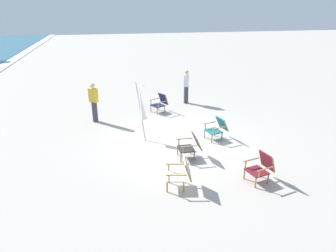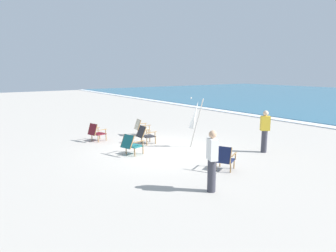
{
  "view_description": "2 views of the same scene",
  "coord_description": "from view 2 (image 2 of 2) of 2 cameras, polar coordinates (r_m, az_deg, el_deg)",
  "views": [
    {
      "loc": [
        -9.57,
        2.33,
        4.61
      ],
      "look_at": [
        -0.48,
        0.53,
        0.78
      ],
      "focal_mm": 32.0,
      "sensor_mm": 36.0,
      "label": 1
    },
    {
      "loc": [
        9.53,
        -6.44,
        3.1
      ],
      "look_at": [
        -0.95,
        0.88,
        0.75
      ],
      "focal_mm": 32.0,
      "sensor_mm": 36.0,
      "label": 2
    }
  ],
  "objects": [
    {
      "name": "person_by_waterline",
      "position": [
        7.81,
        8.39,
        -6.54
      ],
      "size": [
        0.39,
        0.31,
        1.63
      ],
      "color": "#383842",
      "rests_on": "ground"
    },
    {
      "name": "beach_chair_front_right",
      "position": [
        9.58,
        10.64,
        -5.95
      ],
      "size": [
        0.82,
        0.86,
        0.82
      ],
      "color": "#19234C",
      "rests_on": "ground"
    },
    {
      "name": "beach_chair_far_center",
      "position": [
        12.91,
        -4.38,
        -1.57
      ],
      "size": [
        0.6,
        0.72,
        0.8
      ],
      "color": "#28282D",
      "rests_on": "ground"
    },
    {
      "name": "beach_chair_back_left",
      "position": [
        11.25,
        -7.01,
        -3.42
      ],
      "size": [
        0.75,
        0.86,
        0.8
      ],
      "color": "#196066",
      "rests_on": "ground"
    },
    {
      "name": "surf_band",
      "position": [
        19.68,
        25.37,
        0.43
      ],
      "size": [
        80.0,
        1.1,
        0.06
      ],
      "primitive_type": "cube",
      "color": "white",
      "rests_on": "ground"
    },
    {
      "name": "umbrella_furled_white",
      "position": [
        12.14,
        5.15,
        2.07
      ],
      "size": [
        0.64,
        0.41,
        2.06
      ],
      "color": "#B7B2A8",
      "rests_on": "ground"
    },
    {
      "name": "person_near_chairs",
      "position": [
        12.05,
        17.95,
        -0.92
      ],
      "size": [
        0.36,
        0.39,
        1.63
      ],
      "color": "#383842",
      "rests_on": "ground"
    },
    {
      "name": "beach_chair_mid_center",
      "position": [
        13.73,
        -13.55,
        -1.09
      ],
      "size": [
        0.72,
        0.79,
        0.82
      ],
      "color": "maroon",
      "rests_on": "ground"
    },
    {
      "name": "ground_plane",
      "position": [
        11.91,
        -0.88,
        -4.68
      ],
      "size": [
        80.0,
        80.0,
        0.0
      ],
      "primitive_type": "plane",
      "color": "#B2AAA0"
    },
    {
      "name": "beach_chair_front_left",
      "position": [
        14.58,
        -5.14,
        -0.17
      ],
      "size": [
        0.69,
        0.77,
        0.82
      ],
      "color": "beige",
      "rests_on": "ground"
    }
  ]
}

